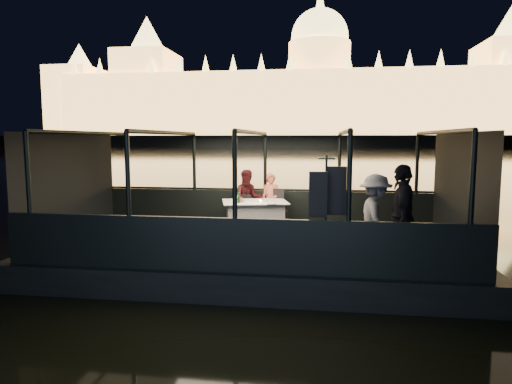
# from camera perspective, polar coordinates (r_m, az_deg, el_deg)

# --- Properties ---
(river_water) EXTENTS (500.00, 500.00, 0.00)m
(river_water) POSITION_cam_1_polar(r_m,az_deg,el_deg) (89.18, 7.28, 4.83)
(river_water) COLOR black
(river_water) RESTS_ON ground
(boat_hull) EXTENTS (8.60, 4.40, 1.00)m
(boat_hull) POSITION_cam_1_polar(r_m,az_deg,el_deg) (9.61, -0.34, -9.49)
(boat_hull) COLOR black
(boat_hull) RESTS_ON river_water
(boat_deck) EXTENTS (8.00, 4.00, 0.04)m
(boat_deck) POSITION_cam_1_polar(r_m,az_deg,el_deg) (9.49, -0.34, -6.71)
(boat_deck) COLOR black
(boat_deck) RESTS_ON boat_hull
(gunwale_port) EXTENTS (8.00, 0.08, 0.90)m
(gunwale_port) POSITION_cam_1_polar(r_m,az_deg,el_deg) (11.35, 1.14, -2.09)
(gunwale_port) COLOR black
(gunwale_port) RESTS_ON boat_deck
(gunwale_starboard) EXTENTS (8.00, 0.08, 0.90)m
(gunwale_starboard) POSITION_cam_1_polar(r_m,az_deg,el_deg) (7.46, -2.63, -6.69)
(gunwale_starboard) COLOR black
(gunwale_starboard) RESTS_ON boat_deck
(cabin_glass_port) EXTENTS (8.00, 0.02, 1.40)m
(cabin_glass_port) POSITION_cam_1_polar(r_m,az_deg,el_deg) (11.23, 1.16, 3.72)
(cabin_glass_port) COLOR #99B2B2
(cabin_glass_port) RESTS_ON gunwale_port
(cabin_glass_starboard) EXTENTS (8.00, 0.02, 1.40)m
(cabin_glass_starboard) POSITION_cam_1_polar(r_m,az_deg,el_deg) (7.29, -2.67, 2.15)
(cabin_glass_starboard) COLOR #99B2B2
(cabin_glass_starboard) RESTS_ON gunwale_starboard
(cabin_roof_glass) EXTENTS (8.00, 4.00, 0.02)m
(cabin_roof_glass) POSITION_cam_1_polar(r_m,az_deg,el_deg) (9.24, -0.35, 7.44)
(cabin_roof_glass) COLOR #99B2B2
(cabin_roof_glass) RESTS_ON boat_deck
(end_wall_fore) EXTENTS (0.02, 4.00, 2.30)m
(end_wall_fore) POSITION_cam_1_polar(r_m,az_deg,el_deg) (10.64, -22.18, 0.64)
(end_wall_fore) COLOR black
(end_wall_fore) RESTS_ON boat_deck
(end_wall_aft) EXTENTS (0.02, 4.00, 2.30)m
(end_wall_aft) POSITION_cam_1_polar(r_m,az_deg,el_deg) (9.56, 24.09, -0.07)
(end_wall_aft) COLOR black
(end_wall_aft) RESTS_ON boat_deck
(canopy_ribs) EXTENTS (8.00, 4.00, 2.30)m
(canopy_ribs) POSITION_cam_1_polar(r_m,az_deg,el_deg) (9.29, -0.35, 0.33)
(canopy_ribs) COLOR black
(canopy_ribs) RESTS_ON boat_deck
(embankment) EXTENTS (400.00, 140.00, 6.00)m
(embankment) POSITION_cam_1_polar(r_m,az_deg,el_deg) (219.15, 7.82, 6.10)
(embankment) COLOR #423D33
(embankment) RESTS_ON ground
(parliament_building) EXTENTS (220.00, 32.00, 60.00)m
(parliament_building) POSITION_cam_1_polar(r_m,az_deg,el_deg) (186.01, 7.89, 14.68)
(parliament_building) COLOR #F2D18C
(parliament_building) RESTS_ON embankment
(dining_table_central) EXTENTS (1.66, 1.37, 0.77)m
(dining_table_central) POSITION_cam_1_polar(r_m,az_deg,el_deg) (10.41, -0.14, -3.24)
(dining_table_central) COLOR white
(dining_table_central) RESTS_ON boat_deck
(chair_port_left) EXTENTS (0.51, 0.51, 0.83)m
(chair_port_left) POSITION_cam_1_polar(r_m,az_deg,el_deg) (10.89, -1.64, -2.46)
(chair_port_left) COLOR black
(chair_port_left) RESTS_ON boat_deck
(chair_port_right) EXTENTS (0.60, 0.60, 0.98)m
(chair_port_right) POSITION_cam_1_polar(r_m,az_deg,el_deg) (10.79, 2.44, -2.55)
(chair_port_right) COLOR black
(chair_port_right) RESTS_ON boat_deck
(coat_stand) EXTENTS (0.63, 0.56, 1.91)m
(coat_stand) POSITION_cam_1_polar(r_m,az_deg,el_deg) (7.61, 8.69, -3.04)
(coat_stand) COLOR black
(coat_stand) RESTS_ON boat_deck
(person_woman_coral) EXTENTS (0.49, 0.32, 1.35)m
(person_woman_coral) POSITION_cam_1_polar(r_m,az_deg,el_deg) (11.03, 1.90, -0.77)
(person_woman_coral) COLOR #D96C4F
(person_woman_coral) RESTS_ON boat_deck
(person_man_maroon) EXTENTS (0.78, 0.65, 1.43)m
(person_man_maroon) POSITION_cam_1_polar(r_m,az_deg,el_deg) (11.10, -1.00, -0.72)
(person_man_maroon) COLOR #411217
(person_man_maroon) RESTS_ON boat_deck
(passenger_stripe) EXTENTS (0.71, 1.09, 1.57)m
(passenger_stripe) POSITION_cam_1_polar(r_m,az_deg,el_deg) (8.30, 14.69, -2.73)
(passenger_stripe) COLOR white
(passenger_stripe) RESTS_ON boat_deck
(passenger_dark) EXTENTS (0.57, 1.09, 1.77)m
(passenger_dark) POSITION_cam_1_polar(r_m,az_deg,el_deg) (7.91, 17.75, -3.28)
(passenger_dark) COLOR black
(passenger_dark) RESTS_ON boat_deck
(wine_bottle) EXTENTS (0.08, 0.08, 0.29)m
(wine_bottle) POSITION_cam_1_polar(r_m,az_deg,el_deg) (10.09, -2.17, -0.52)
(wine_bottle) COLOR #123319
(wine_bottle) RESTS_ON dining_table_central
(bread_basket) EXTENTS (0.22, 0.22, 0.08)m
(bread_basket) POSITION_cam_1_polar(r_m,az_deg,el_deg) (10.26, -2.02, -1.02)
(bread_basket) COLOR olive
(bread_basket) RESTS_ON dining_table_central
(amber_candle) EXTENTS (0.07, 0.07, 0.07)m
(amber_candle) POSITION_cam_1_polar(r_m,az_deg,el_deg) (10.00, 0.57, -1.22)
(amber_candle) COLOR orange
(amber_candle) RESTS_ON dining_table_central
(plate_near) EXTENTS (0.33, 0.33, 0.02)m
(plate_near) POSITION_cam_1_polar(r_m,az_deg,el_deg) (9.96, 1.93, -1.44)
(plate_near) COLOR silver
(plate_near) RESTS_ON dining_table_central
(plate_far) EXTENTS (0.28, 0.28, 0.02)m
(plate_far) POSITION_cam_1_polar(r_m,az_deg,el_deg) (10.35, -1.56, -1.13)
(plate_far) COLOR white
(plate_far) RESTS_ON dining_table_central
(wine_glass_white) EXTENTS (0.07, 0.07, 0.20)m
(wine_glass_white) POSITION_cam_1_polar(r_m,az_deg,el_deg) (9.98, -2.36, -0.91)
(wine_glass_white) COLOR white
(wine_glass_white) RESTS_ON dining_table_central
(wine_glass_red) EXTENTS (0.09, 0.09, 0.21)m
(wine_glass_red) POSITION_cam_1_polar(r_m,az_deg,el_deg) (10.19, 1.36, -0.75)
(wine_glass_red) COLOR white
(wine_glass_red) RESTS_ON dining_table_central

